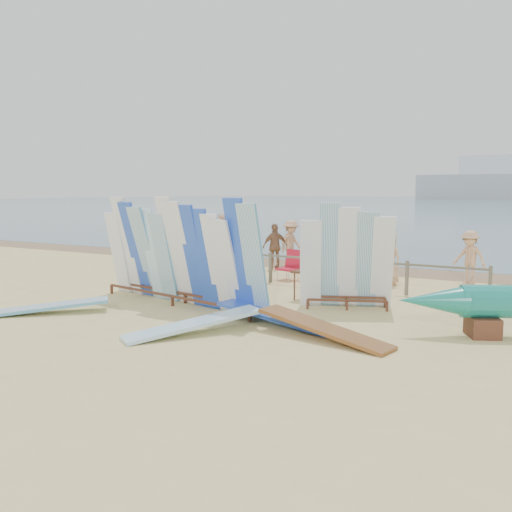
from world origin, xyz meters
The scene contains 25 objects.
ground centered at (0.00, 0.00, 0.00)m, with size 160.00×160.00×0.00m, color #DECB80.
wet_sand_strip centered at (0.00, 7.20, 0.00)m, with size 40.00×2.60×0.01m, color #886C4C.
distant_ship centered at (-12.00, 180.00, 5.31)m, with size 45.00×8.00×14.00m.
fence centered at (0.00, 3.00, 0.63)m, with size 12.08×0.08×0.90m.
main_surfboard_rack centered at (-0.46, -0.86, 1.16)m, with size 5.19×1.50×2.58m.
side_surfboard_rack centered at (3.19, 0.67, 1.10)m, with size 2.19×1.35×2.45m.
vendor_table centered at (2.11, 1.16, 0.39)m, with size 0.94×0.70×1.18m.
flat_board_e centered at (-2.49, -3.04, 0.00)m, with size 0.56×2.70×0.07m, color silver.
flat_board_b centered at (1.40, -2.88, 0.00)m, with size 0.56×2.70×0.07m, color #92CBEB.
flat_board_d centered at (2.42, -1.46, 0.00)m, with size 0.56×2.70×0.07m, color blue.
flat_board_c centered at (3.71, -2.06, 0.00)m, with size 0.56×2.70×0.07m, color brown.
beach_chair_left centered at (0.28, 3.67, 0.27)m, with size 0.73×0.74×0.92m.
beach_chair_right centered at (0.92, 4.31, 0.24)m, with size 0.65×0.67×0.81m.
stroller centered at (2.00, 4.12, 0.41)m, with size 0.59×0.80×1.03m.
beachgoer_11 centered at (-4.04, 6.80, 0.91)m, with size 1.69×0.55×1.82m, color beige.
beachgoer_7 centered at (2.32, 5.48, 0.93)m, with size 0.68×0.37×1.86m, color #8C6042.
beachgoer_6 centered at (3.17, 4.30, 0.78)m, with size 0.77×0.37×1.57m, color tan.
beachgoer_2 centered at (-3.28, 4.64, 0.79)m, with size 0.77×0.37×1.59m, color beige.
beachgoer_0 centered at (-5.22, 4.76, 0.77)m, with size 0.76×0.36×1.55m, color tan.
beachgoer_9 centered at (5.18, 5.62, 0.78)m, with size 1.01×0.42×1.56m, color tan.
beachgoer_extra_1 centered at (-4.97, 5.14, 0.85)m, with size 1.00×0.43×1.70m, color #8C6042.
beachgoer_3 centered at (-1.08, 6.70, 0.82)m, with size 1.06×0.44×1.64m, color tan.
beachgoer_1 centered at (-2.68, 5.89, 0.78)m, with size 0.57×0.31×1.55m, color #8C6042.
beachgoer_4 centered at (-1.14, 5.55, 0.79)m, with size 0.93×0.40×1.58m, color #8C6042.
beachgoer_5 centered at (1.61, 6.73, 0.93)m, with size 1.72×0.56×1.85m, color beige.
Camera 1 is at (7.28, -11.08, 2.70)m, focal length 38.00 mm.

